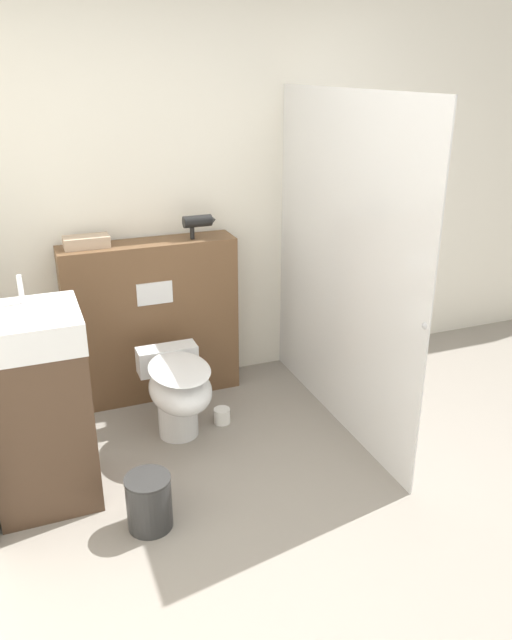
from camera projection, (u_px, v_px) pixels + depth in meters
name	position (u px, v px, depth m)	size (l,w,h in m)	color
ground_plane	(331.00, 540.00, 2.89)	(12.00, 12.00, 0.00)	gray
wall_back	(205.00, 197.00, 4.01)	(8.00, 0.06, 2.50)	silver
partition_panel	(153.00, 321.00, 4.00)	(1.08, 0.26, 1.04)	brown
shower_glass	(341.00, 268.00, 3.55)	(0.04, 1.68, 1.93)	silver
toilet	(178.00, 390.00, 3.57)	(0.36, 0.61, 0.48)	white
sink_vanity	(39.00, 409.00, 3.00)	(0.48, 0.47, 1.14)	#473323
hair_drier	(199.00, 222.00, 3.84)	(0.21, 0.07, 0.15)	black
folded_towel	(86.00, 242.00, 3.68)	(0.26, 0.14, 0.07)	tan
spare_toilet_roll	(222.00, 416.00, 3.82)	(0.10, 0.10, 0.09)	white
waste_bin	(149.00, 502.00, 2.92)	(0.22, 0.22, 0.27)	#2D2D2D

